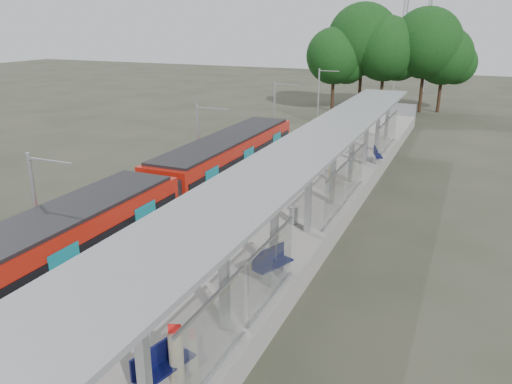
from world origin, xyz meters
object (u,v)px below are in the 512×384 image
Objects in this scene: bench_near at (162,364)px; bench_far at (377,154)px; info_pillar_far at (331,168)px; bench_mid at (271,262)px; litter_bin at (294,215)px; info_pillar_near at (176,357)px; train at (157,203)px.

bench_near reaches higher than bench_far.
bench_near is 18.51m from info_pillar_far.
bench_near is 1.22× the size of bench_far.
bench_near is at bearing -71.85° from bench_mid.
info_pillar_far is (-1.11, 12.13, 0.15)m from bench_mid.
bench_far is 12.35m from litter_bin.
bench_mid reaches higher than bench_far.
bench_mid reaches higher than litter_bin.
litter_bin is (-0.78, 11.21, -0.32)m from info_pillar_near.
info_pillar_far reaches higher than litter_bin.
bench_far is (7.12, 14.86, -0.55)m from train.
train is 16.32× the size of info_pillar_near.
train is 10.79m from bench_near.
info_pillar_near is at bearing -53.33° from train.
bench_mid is at bearing 67.98° from info_pillar_near.
info_pillar_near is at bearing -69.43° from bench_mid.
info_pillar_far is 7.06m from litter_bin.
litter_bin is (5.64, 2.59, -0.64)m from train.
info_pillar_far is at bearing 106.18° from bench_near.
info_pillar_far reaches higher than info_pillar_near.
train is at bearing 106.04° from info_pillar_near.
bench_mid is (0.42, 6.37, -0.02)m from bench_near.
info_pillar_near is at bearing -107.67° from info_pillar_far.
bench_near is 1.04× the size of bench_mid.
bench_mid is 0.99× the size of info_pillar_far.
bench_near is 23.74m from bench_far.
bench_near reaches higher than litter_bin.
bench_far is at bearing 51.68° from info_pillar_far.
bench_far is at bearing 64.40° from train.
info_pillar_far is (5.46, 9.64, -0.31)m from train.
bench_near is at bearing -55.28° from train.
train is 10.75m from info_pillar_near.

